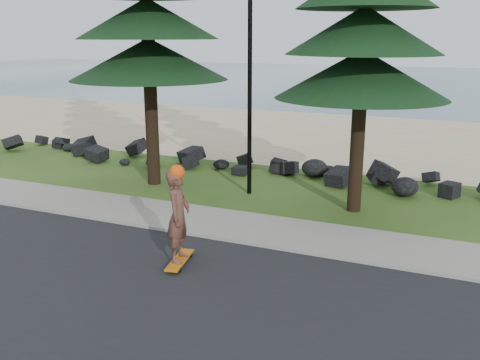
{
  "coord_description": "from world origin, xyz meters",
  "views": [
    {
      "loc": [
        6.37,
        -12.29,
        5.01
      ],
      "look_at": [
        1.05,
        0.0,
        1.36
      ],
      "focal_mm": 40.0,
      "sensor_mm": 36.0,
      "label": 1
    }
  ],
  "objects": [
    {
      "name": "ground",
      "position": [
        0.0,
        0.0,
        0.0
      ],
      "size": [
        160.0,
        160.0,
        0.0
      ],
      "primitive_type": "plane",
      "color": "#2A4C17",
      "rests_on": "ground"
    },
    {
      "name": "road",
      "position": [
        0.0,
        -4.5,
        0.01
      ],
      "size": [
        160.0,
        7.0,
        0.02
      ],
      "primitive_type": "cube",
      "color": "black",
      "rests_on": "ground"
    },
    {
      "name": "kerb",
      "position": [
        0.0,
        -0.9,
        0.05
      ],
      "size": [
        160.0,
        0.2,
        0.1
      ],
      "primitive_type": "cube",
      "color": "gray",
      "rests_on": "ground"
    },
    {
      "name": "sidewalk",
      "position": [
        0.0,
        0.2,
        0.04
      ],
      "size": [
        160.0,
        2.0,
        0.08
      ],
      "primitive_type": "cube",
      "color": "gray",
      "rests_on": "ground"
    },
    {
      "name": "beach_sand",
      "position": [
        0.0,
        14.5,
        0.01
      ],
      "size": [
        160.0,
        15.0,
        0.01
      ],
      "primitive_type": "cube",
      "color": "tan",
      "rests_on": "ground"
    },
    {
      "name": "ocean",
      "position": [
        0.0,
        51.0,
        0.0
      ],
      "size": [
        160.0,
        58.0,
        0.01
      ],
      "primitive_type": "cube",
      "color": "#3E6176",
      "rests_on": "ground"
    },
    {
      "name": "seawall_boulders",
      "position": [
        0.0,
        5.6,
        0.0
      ],
      "size": [
        60.0,
        2.4,
        1.1
      ],
      "primitive_type": null,
      "color": "black",
      "rests_on": "ground"
    },
    {
      "name": "lamp_post",
      "position": [
        0.0,
        3.2,
        4.13
      ],
      "size": [
        0.25,
        0.14,
        8.14
      ],
      "color": "black",
      "rests_on": "ground"
    },
    {
      "name": "skateboarder",
      "position": [
        0.71,
        -2.63,
        1.15
      ],
      "size": [
        0.63,
        1.27,
        2.3
      ],
      "rotation": [
        0.0,
        0.0,
        1.77
      ],
      "color": "#C2680B",
      "rests_on": "ground"
    }
  ]
}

